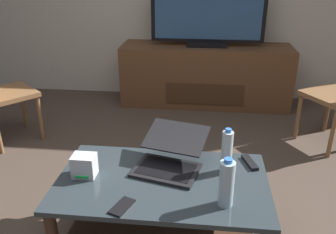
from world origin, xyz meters
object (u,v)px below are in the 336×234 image
object	(u,v)px
coffee_table	(162,200)
television	(208,16)
water_bottle_far	(226,183)
media_cabinet	(205,75)
laptop	(170,156)
water_bottle_near	(227,152)
cell_phone	(122,207)
router_box	(84,166)
tv_remote	(250,162)

from	to	relation	value
coffee_table	television	size ratio (longest dim) A/B	0.95
water_bottle_far	media_cabinet	bearing A→B (deg)	92.86
laptop	television	bearing A→B (deg)	85.20
media_cabinet	water_bottle_far	xyz separation A→B (m)	(0.12, -2.46, 0.23)
laptop	water_bottle_near	distance (m)	0.32
television	water_bottle_far	distance (m)	2.48
water_bottle_near	cell_phone	distance (m)	0.64
media_cabinet	laptop	bearing A→B (deg)	-94.75
router_box	media_cabinet	bearing A→B (deg)	74.51
cell_phone	tv_remote	xyz separation A→B (m)	(0.65, 0.47, 0.01)
router_box	television	bearing A→B (deg)	74.37
coffee_table	tv_remote	world-z (taller)	tv_remote
laptop	cell_phone	size ratio (longest dim) A/B	3.50
media_cabinet	router_box	size ratio (longest dim) A/B	14.93
television	cell_phone	size ratio (longest dim) A/B	8.61
media_cabinet	router_box	distance (m)	2.38
laptop	cell_phone	xyz separation A→B (m)	(-0.19, -0.40, -0.06)
television	coffee_table	bearing A→B (deg)	-95.22
media_cabinet	cell_phone	bearing A→B (deg)	-98.27
television	router_box	xyz separation A→B (m)	(-0.63, -2.27, -0.48)
router_box	laptop	bearing A→B (deg)	18.30
media_cabinet	cell_phone	distance (m)	2.57
media_cabinet	water_bottle_far	world-z (taller)	water_bottle_far
tv_remote	media_cabinet	bearing A→B (deg)	80.45
water_bottle_near	coffee_table	bearing A→B (deg)	-160.39
coffee_table	tv_remote	bearing A→B (deg)	24.01
water_bottle_far	cell_phone	size ratio (longest dim) A/B	1.83
router_box	tv_remote	bearing A→B (deg)	13.54
cell_phone	coffee_table	bearing A→B (deg)	78.43
router_box	cell_phone	size ratio (longest dim) A/B	0.89
coffee_table	water_bottle_near	xyz separation A→B (m)	(0.34, 0.12, 0.26)
water_bottle_far	laptop	bearing A→B (deg)	132.84
media_cabinet	water_bottle_far	distance (m)	2.48
television	laptop	distance (m)	2.18
laptop	router_box	distance (m)	0.48
coffee_table	water_bottle_near	distance (m)	0.45
router_box	tv_remote	world-z (taller)	router_box
water_bottle_near	tv_remote	world-z (taller)	water_bottle_near
media_cabinet	television	bearing A→B (deg)	-90.00
coffee_table	television	bearing A→B (deg)	84.78
television	tv_remote	bearing A→B (deg)	-82.20
media_cabinet	water_bottle_near	size ratio (longest dim) A/B	7.00
media_cabinet	laptop	world-z (taller)	media_cabinet
coffee_table	cell_phone	xyz separation A→B (m)	(-0.16, -0.25, 0.14)
coffee_table	media_cabinet	xyz separation A→B (m)	(0.21, 2.29, 0.03)
cell_phone	tv_remote	size ratio (longest dim) A/B	0.88
water_bottle_far	tv_remote	xyz separation A→B (m)	(0.16, 0.39, -0.11)
laptop	water_bottle_near	world-z (taller)	water_bottle_near
coffee_table	water_bottle_near	size ratio (longest dim) A/B	4.28
television	cell_phone	bearing A→B (deg)	-98.34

